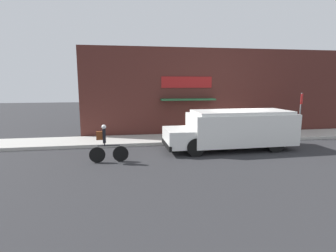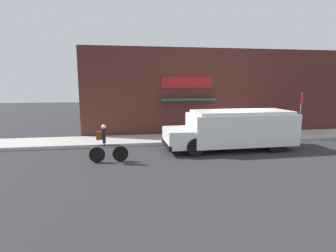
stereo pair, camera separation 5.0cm
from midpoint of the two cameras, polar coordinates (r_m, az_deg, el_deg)
The scene contains 7 objects.
ground_plane at distance 15.33m, azimuth 14.25°, elevation -3.57°, with size 70.00×70.00×0.00m, color #2B2B2D.
sidewalk at distance 16.38m, azimuth 12.62°, elevation -2.37°, with size 28.00×2.38×0.18m.
storefront at distance 17.32m, azimuth 11.12°, elevation 7.20°, with size 17.56×0.91×5.52m.
school_bus at distance 13.67m, azimuth 14.12°, elevation -0.56°, with size 6.57×2.68×1.98m.
cyclist at distance 11.41m, azimuth -13.50°, elevation -3.96°, with size 1.65×0.20×1.63m.
stop_sign_post at distance 17.49m, azimuth 26.86°, elevation 3.62°, with size 0.45×0.45×2.60m.
trash_bin at distance 17.62m, azimuth 21.09°, elevation -0.04°, with size 0.47×0.47×0.98m.
Camera 1 is at (-6.06, -13.69, 3.33)m, focal length 28.00 mm.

